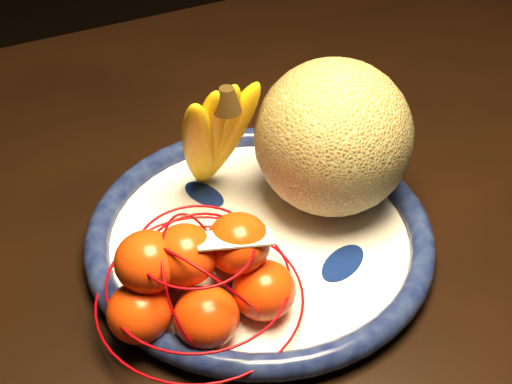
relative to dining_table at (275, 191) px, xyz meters
name	(u,v)px	position (x,y,z in m)	size (l,w,h in m)	color
dining_table	(275,191)	(0.00, 0.00, 0.00)	(1.45, 0.91, 0.71)	black
fruit_bowl	(260,236)	(-0.09, -0.16, 0.09)	(0.38, 0.38, 0.03)	white
cantaloupe	(333,138)	(0.01, -0.13, 0.18)	(0.17, 0.17, 0.17)	olive
banana_bunch	(213,132)	(-0.11, -0.07, 0.18)	(0.12, 0.11, 0.18)	yellow
mandarin_bag	(199,276)	(-0.19, -0.22, 0.13)	(0.26, 0.26, 0.13)	#FF3300
price_tag	(234,239)	(-0.15, -0.24, 0.18)	(0.07, 0.03, 0.00)	white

